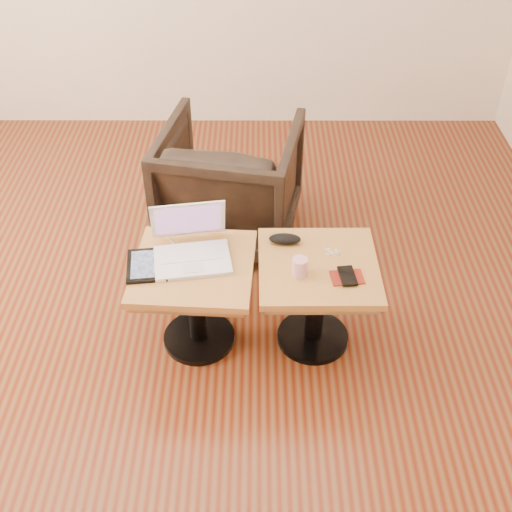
{
  "coord_description": "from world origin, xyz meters",
  "views": [
    {
      "loc": [
        0.46,
        -2.1,
        2.3
      ],
      "look_at": [
        0.46,
        0.02,
        0.53
      ],
      "focal_mm": 45.0,
      "sensor_mm": 36.0,
      "label": 1
    }
  ],
  "objects_px": {
    "laptop": "(191,247)",
    "striped_cup": "(300,267)",
    "side_table_right": "(317,284)",
    "armchair": "(230,182)",
    "side_table_left": "(195,285)"
  },
  "relations": [
    {
      "from": "laptop",
      "to": "striped_cup",
      "type": "bearing_deg",
      "value": -24.77
    },
    {
      "from": "side_table_right",
      "to": "striped_cup",
      "type": "bearing_deg",
      "value": -142.1
    },
    {
      "from": "striped_cup",
      "to": "armchair",
      "type": "height_order",
      "value": "armchair"
    },
    {
      "from": "side_table_right",
      "to": "armchair",
      "type": "xyz_separation_m",
      "value": [
        -0.42,
        0.87,
        -0.02
      ]
    },
    {
      "from": "laptop",
      "to": "side_table_right",
      "type": "bearing_deg",
      "value": -15.51
    },
    {
      "from": "side_table_right",
      "to": "laptop",
      "type": "xyz_separation_m",
      "value": [
        -0.56,
        0.06,
        0.17
      ]
    },
    {
      "from": "striped_cup",
      "to": "side_table_left",
      "type": "bearing_deg",
      "value": 171.97
    },
    {
      "from": "side_table_left",
      "to": "striped_cup",
      "type": "bearing_deg",
      "value": -4.43
    },
    {
      "from": "side_table_left",
      "to": "laptop",
      "type": "height_order",
      "value": "laptop"
    },
    {
      "from": "striped_cup",
      "to": "armchair",
      "type": "xyz_separation_m",
      "value": [
        -0.33,
        0.93,
        -0.18
      ]
    },
    {
      "from": "striped_cup",
      "to": "armchair",
      "type": "distance_m",
      "value": 1.01
    },
    {
      "from": "side_table_right",
      "to": "striped_cup",
      "type": "height_order",
      "value": "striped_cup"
    },
    {
      "from": "side_table_left",
      "to": "armchair",
      "type": "bearing_deg",
      "value": 85.09
    },
    {
      "from": "striped_cup",
      "to": "laptop",
      "type": "bearing_deg",
      "value": 164.35
    },
    {
      "from": "laptop",
      "to": "armchair",
      "type": "relative_size",
      "value": 0.51
    }
  ]
}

